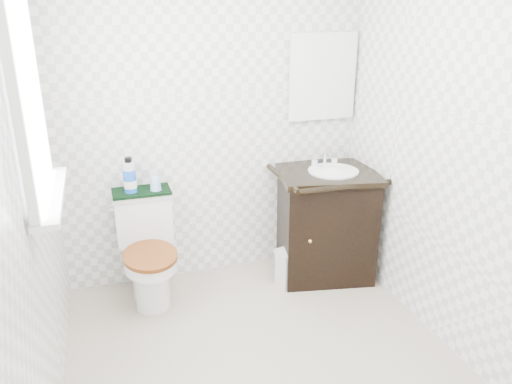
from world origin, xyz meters
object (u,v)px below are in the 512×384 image
toilet (148,254)px  vanity (325,220)px  trash_bin (290,267)px  cup (155,183)px  mouthwash_bottle (130,176)px

toilet → vanity: (1.31, -0.07, 0.11)m
toilet → trash_bin: toilet is taller
vanity → trash_bin: (-0.32, -0.10, -0.29)m
vanity → cup: size_ratio=9.70×
toilet → trash_bin: (0.99, -0.17, -0.18)m
toilet → cup: (0.10, 0.09, 0.48)m
trash_bin → mouthwash_bottle: size_ratio=1.16×
vanity → cup: (-1.21, 0.16, 0.37)m
toilet → trash_bin: 1.03m
trash_bin → mouthwash_bottle: 1.31m
mouthwash_bottle → cup: 0.18m
cup → toilet: bearing=-137.1°
cup → mouthwash_bottle: bearing=175.3°
toilet → mouthwash_bottle: size_ratio=3.03×
trash_bin → cup: (-0.90, 0.26, 0.66)m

